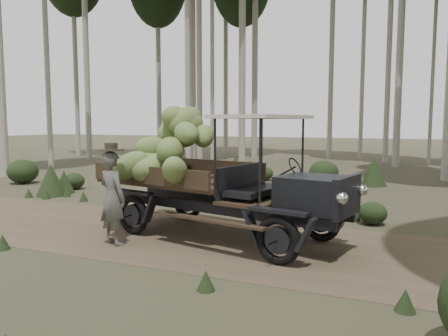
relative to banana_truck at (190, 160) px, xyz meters
The scene contains 5 objects.
ground 1.98m from the banana_truck, 167.45° to the right, with size 120.00×120.00×0.00m, color #473D2B.
dirt_track 1.98m from the banana_truck, 167.45° to the right, with size 70.00×4.00×0.01m, color brown.
banana_truck is the anchor object (origin of this frame).
farmer 1.78m from the banana_truck, 127.84° to the right, with size 0.77×0.63×2.00m.
undergrowth 1.89m from the banana_truck, 167.21° to the right, with size 21.15×23.04×1.39m.
Camera 1 is at (5.41, -7.92, 2.40)m, focal length 35.00 mm.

